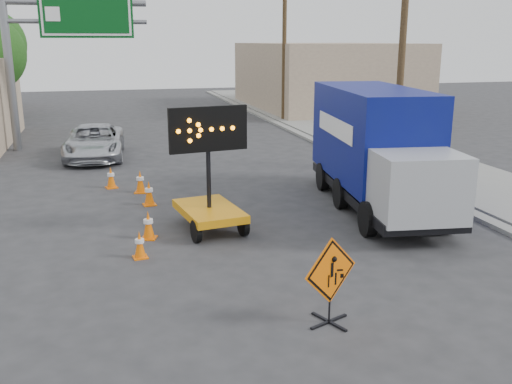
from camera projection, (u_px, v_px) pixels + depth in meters
name	position (u px, v px, depth m)	size (l,w,h in m)	color
ground	(268.00, 308.00, 10.57)	(100.00, 100.00, 0.00)	#2D2D30
curb_right	(326.00, 146.00, 26.36)	(0.40, 60.00, 0.12)	gray
sidewalk_right	(372.00, 144.00, 26.94)	(4.00, 60.00, 0.15)	gray
building_right_far	(324.00, 76.00, 41.24)	(10.00, 14.00, 4.60)	tan
highway_gantry	(56.00, 34.00, 24.90)	(6.18, 0.38, 6.90)	slate
utility_pole_near	(403.00, 44.00, 20.71)	(1.80, 0.26, 9.00)	#4F3D22
utility_pole_far	(284.00, 42.00, 33.77)	(1.80, 0.26, 9.00)	#4F3D22
construction_sign	(330.00, 279.00, 9.81)	(1.11, 0.80, 1.58)	black
arrow_board	(209.00, 203.00, 14.77)	(2.03, 2.44, 3.23)	orange
pickup_truck	(94.00, 142.00, 23.83)	(2.30, 5.00, 1.39)	silver
box_truck	(376.00, 155.00, 16.58)	(3.09, 7.53, 3.46)	black
cone_a	(140.00, 244.00, 12.94)	(0.36, 0.36, 0.64)	#F86705
cone_b	(148.00, 225.00, 14.18)	(0.47, 0.47, 0.72)	#F86705
cone_c	(149.00, 193.00, 17.09)	(0.42, 0.42, 0.74)	#F86705
cone_d	(111.00, 177.00, 19.09)	(0.45, 0.45, 0.72)	#F86705
cone_e	(140.00, 182.00, 18.49)	(0.46, 0.46, 0.74)	#F86705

